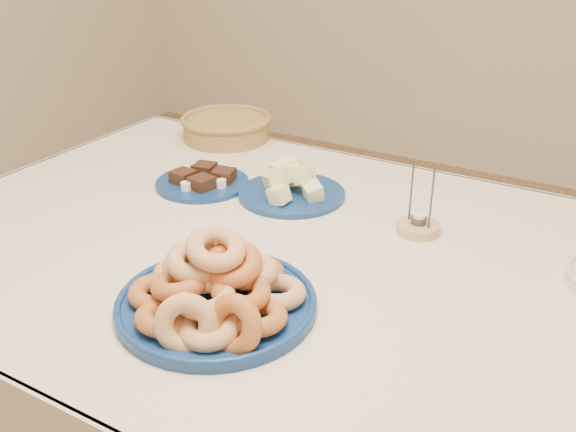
# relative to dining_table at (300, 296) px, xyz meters

# --- Properties ---
(dining_table) EXTENTS (1.71, 1.11, 0.75)m
(dining_table) POSITION_rel_dining_table_xyz_m (0.00, 0.00, 0.00)
(dining_table) COLOR brown
(dining_table) RESTS_ON ground
(donut_platter) EXTENTS (0.45, 0.45, 0.16)m
(donut_platter) POSITION_rel_dining_table_xyz_m (-0.02, -0.26, 0.14)
(donut_platter) COLOR navy
(donut_platter) RESTS_ON dining_table
(melon_plate) EXTENTS (0.28, 0.28, 0.09)m
(melon_plate) POSITION_rel_dining_table_xyz_m (-0.15, 0.22, 0.13)
(melon_plate) COLOR navy
(melon_plate) RESTS_ON dining_table
(brownie_plate) EXTENTS (0.23, 0.23, 0.04)m
(brownie_plate) POSITION_rel_dining_table_xyz_m (-0.37, 0.17, 0.12)
(brownie_plate) COLOR navy
(brownie_plate) RESTS_ON dining_table
(wicker_basket) EXTENTS (0.29, 0.29, 0.07)m
(wicker_basket) POSITION_rel_dining_table_xyz_m (-0.52, 0.48, 0.14)
(wicker_basket) COLOR olive
(wicker_basket) RESTS_ON dining_table
(candle_holder) EXTENTS (0.12, 0.12, 0.15)m
(candle_holder) POSITION_rel_dining_table_xyz_m (0.17, 0.20, 0.12)
(candle_holder) COLOR tan
(candle_holder) RESTS_ON dining_table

